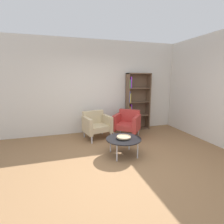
{
  "coord_description": "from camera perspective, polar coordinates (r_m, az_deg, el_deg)",
  "views": [
    {
      "loc": [
        -1.03,
        -2.91,
        1.74
      ],
      "look_at": [
        0.11,
        0.84,
        0.95
      ],
      "focal_mm": 27.08,
      "sensor_mm": 36.0,
      "label": 1
    }
  ],
  "objects": [
    {
      "name": "bookshelf_tall",
      "position": [
        5.77,
        8.09,
        3.06
      ],
      "size": [
        0.8,
        0.3,
        1.9
      ],
      "color": "brown",
      "rests_on": "ground_plane"
    },
    {
      "name": "armchair_by_bookshelf",
      "position": [
        4.97,
        -5.32,
        -4.13
      ],
      "size": [
        0.84,
        0.79,
        0.78
      ],
      "rotation": [
        0.0,
        0.0,
        0.22
      ],
      "color": "#C6B289",
      "rests_on": "ground_plane"
    },
    {
      "name": "decorative_bowl",
      "position": [
        3.86,
        3.96,
        -8.41
      ],
      "size": [
        0.32,
        0.32,
        0.05
      ],
      "color": "tan",
      "rests_on": "coffee_table_low"
    },
    {
      "name": "plaster_right_partition",
      "position": [
        5.25,
        31.17,
        6.6
      ],
      "size": [
        0.12,
        5.2,
        2.9
      ],
      "primitive_type": "cube",
      "color": "silver",
      "rests_on": "ground_plane"
    },
    {
      "name": "armchair_corner_red",
      "position": [
        5.14,
        5.17,
        -3.6
      ],
      "size": [
        0.95,
        0.94,
        0.78
      ],
      "rotation": [
        0.0,
        0.0,
        -0.68
      ],
      "color": "#B73833",
      "rests_on": "ground_plane"
    },
    {
      "name": "plaster_back_panel",
      "position": [
        5.48,
        -6.11,
        8.3
      ],
      "size": [
        6.4,
        0.12,
        2.9
      ],
      "primitive_type": "cube",
      "color": "silver",
      "rests_on": "ground_plane"
    },
    {
      "name": "ground_plane",
      "position": [
        3.55,
        2.38,
        -18.0
      ],
      "size": [
        8.32,
        8.32,
        0.0
      ],
      "primitive_type": "plane",
      "color": "olive"
    },
    {
      "name": "coffee_table_low",
      "position": [
        3.88,
        3.95,
        -9.3
      ],
      "size": [
        0.8,
        0.8,
        0.4
      ],
      "color": "black",
      "rests_on": "ground_plane"
    }
  ]
}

